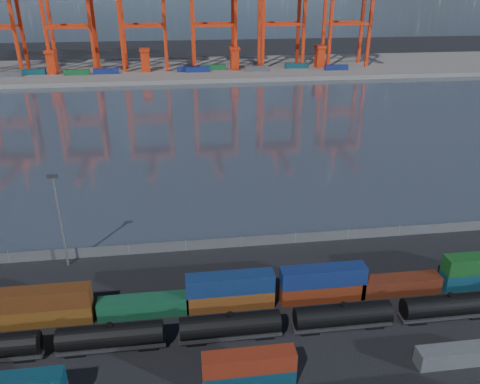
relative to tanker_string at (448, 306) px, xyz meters
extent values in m
plane|color=black|center=(-26.26, -4.56, -2.14)|extent=(700.00, 700.00, 0.00)
plane|color=#2C343F|center=(-26.26, 100.44, -2.13)|extent=(700.00, 700.00, 0.00)
cube|color=#514F4C|center=(-26.26, 205.44, -1.14)|extent=(700.00, 70.00, 2.00)
cube|color=#0C2E3F|center=(-29.70, -8.08, -0.94)|extent=(11.04, 2.24, 2.39)
cube|color=maroon|center=(-29.70, -8.08, 1.45)|extent=(11.04, 2.24, 2.39)
cube|color=#494D4E|center=(-2.99, -8.08, -0.94)|extent=(11.04, 2.24, 2.39)
cube|color=brown|center=(-56.20, 6.79, -0.75)|extent=(12.82, 2.61, 2.78)
cube|color=#4C270F|center=(-56.20, 6.79, 2.03)|extent=(12.82, 2.61, 2.78)
cube|color=#12452B|center=(-42.75, 6.79, -0.75)|extent=(12.82, 2.61, 2.78)
cube|color=brown|center=(-30.20, 6.79, -0.75)|extent=(12.82, 2.61, 2.78)
cube|color=#0F244E|center=(-30.20, 6.79, 2.03)|extent=(12.82, 2.61, 2.78)
cube|color=#63220E|center=(-16.30, 6.79, -0.75)|extent=(12.82, 2.61, 2.78)
cube|color=navy|center=(-16.30, 6.79, 2.03)|extent=(12.82, 2.61, 2.78)
cube|color=#501E10|center=(-4.11, 6.79, -0.75)|extent=(12.82, 2.61, 2.78)
cube|color=black|center=(-57.37, 0.00, -1.83)|extent=(2.57, 1.85, 0.62)
cylinder|color=black|center=(-46.50, 0.00, 0.23)|extent=(13.37, 2.98, 2.98)
cylinder|color=black|center=(-46.50, 0.00, 1.87)|extent=(0.82, 0.82, 0.51)
cube|color=black|center=(-46.50, 0.00, -1.42)|extent=(13.88, 2.06, 0.41)
cube|color=black|center=(-51.13, 0.00, -1.83)|extent=(2.57, 1.85, 0.62)
cube|color=black|center=(-41.87, 0.00, -1.83)|extent=(2.57, 1.85, 0.62)
cylinder|color=black|center=(-31.00, 0.00, 0.23)|extent=(13.37, 2.98, 2.98)
cylinder|color=black|center=(-31.00, 0.00, 1.87)|extent=(0.82, 0.82, 0.51)
cube|color=black|center=(-31.00, 0.00, -1.42)|extent=(13.88, 2.06, 0.41)
cube|color=black|center=(-35.63, 0.00, -1.83)|extent=(2.57, 1.85, 0.62)
cube|color=black|center=(-26.37, 0.00, -1.83)|extent=(2.57, 1.85, 0.62)
cylinder|color=black|center=(-15.50, 0.00, 0.23)|extent=(13.37, 2.98, 2.98)
cylinder|color=black|center=(-15.50, 0.00, 1.87)|extent=(0.82, 0.82, 0.51)
cube|color=black|center=(-15.50, 0.00, -1.42)|extent=(13.88, 2.06, 0.41)
cube|color=black|center=(-20.13, 0.00, -1.83)|extent=(2.57, 1.85, 0.62)
cube|color=black|center=(-10.87, 0.00, -1.83)|extent=(2.57, 1.85, 0.62)
cylinder|color=black|center=(0.00, 0.00, 0.23)|extent=(13.37, 2.98, 2.98)
cylinder|color=black|center=(0.00, 0.00, 1.87)|extent=(0.82, 0.82, 0.51)
cube|color=black|center=(0.00, 0.00, -1.42)|extent=(13.88, 2.06, 0.41)
cube|color=black|center=(-4.63, 0.00, -1.83)|extent=(2.57, 1.85, 0.62)
cube|color=black|center=(4.63, 0.00, -1.83)|extent=(2.57, 1.85, 0.62)
cube|color=#595B5E|center=(-26.26, 23.44, -1.14)|extent=(160.00, 0.06, 2.00)
cylinder|color=slate|center=(-66.26, 23.44, -1.04)|extent=(0.12, 0.12, 2.20)
cylinder|color=slate|center=(-56.26, 23.44, -1.04)|extent=(0.12, 0.12, 2.20)
cylinder|color=slate|center=(-46.26, 23.44, -1.04)|extent=(0.12, 0.12, 2.20)
cylinder|color=slate|center=(-36.26, 23.44, -1.04)|extent=(0.12, 0.12, 2.20)
cylinder|color=slate|center=(-26.26, 23.44, -1.04)|extent=(0.12, 0.12, 2.20)
cylinder|color=slate|center=(-16.26, 23.44, -1.04)|extent=(0.12, 0.12, 2.20)
cylinder|color=slate|center=(-6.26, 23.44, -1.04)|extent=(0.12, 0.12, 2.20)
cylinder|color=slate|center=(3.74, 23.44, -1.04)|extent=(0.12, 0.12, 2.20)
cylinder|color=slate|center=(13.74, 23.44, -1.04)|extent=(0.12, 0.12, 2.20)
cylinder|color=slate|center=(-56.26, 21.44, 5.86)|extent=(0.36, 0.36, 16.00)
cube|color=black|center=(-56.26, 21.44, 14.16)|extent=(1.60, 0.40, 0.60)
cube|color=red|center=(-110.75, 194.71, 19.35)|extent=(1.53, 1.53, 42.97)
cube|color=red|center=(-110.75, 206.17, 19.35)|extent=(1.53, 1.53, 42.97)
cube|color=red|center=(-96.76, 194.71, 19.35)|extent=(1.53, 1.53, 42.97)
cube|color=red|center=(-96.76, 206.17, 19.35)|extent=(1.53, 1.53, 42.97)
cube|color=red|center=(-75.75, 194.71, 19.35)|extent=(1.53, 1.53, 42.97)
cube|color=red|center=(-75.75, 206.17, 19.35)|extent=(1.53, 1.53, 42.97)
cube|color=red|center=(-86.26, 194.71, 21.49)|extent=(21.01, 1.34, 1.34)
cube|color=red|center=(-86.26, 206.17, 21.49)|extent=(21.01, 1.34, 1.34)
cube|color=red|center=(-61.76, 194.71, 19.35)|extent=(1.53, 1.53, 42.97)
cube|color=red|center=(-61.76, 206.17, 19.35)|extent=(1.53, 1.53, 42.97)
cube|color=red|center=(-40.75, 194.71, 19.35)|extent=(1.53, 1.53, 42.97)
cube|color=red|center=(-40.75, 206.17, 19.35)|extent=(1.53, 1.53, 42.97)
cube|color=red|center=(-51.26, 194.71, 21.49)|extent=(21.01, 1.34, 1.34)
cube|color=red|center=(-51.26, 206.17, 21.49)|extent=(21.01, 1.34, 1.34)
cube|color=red|center=(-26.76, 194.71, 19.35)|extent=(1.53, 1.53, 42.97)
cube|color=red|center=(-26.76, 206.17, 19.35)|extent=(1.53, 1.53, 42.97)
cube|color=red|center=(-5.75, 194.71, 19.35)|extent=(1.53, 1.53, 42.97)
cube|color=red|center=(-5.75, 206.17, 19.35)|extent=(1.53, 1.53, 42.97)
cube|color=red|center=(-16.26, 194.71, 21.49)|extent=(21.01, 1.34, 1.34)
cube|color=red|center=(-16.26, 206.17, 21.49)|extent=(21.01, 1.34, 1.34)
cube|color=red|center=(8.24, 194.71, 19.35)|extent=(1.53, 1.53, 42.97)
cube|color=red|center=(8.24, 206.17, 19.35)|extent=(1.53, 1.53, 42.97)
cube|color=red|center=(29.25, 194.71, 19.35)|extent=(1.53, 1.53, 42.97)
cube|color=red|center=(29.25, 206.17, 19.35)|extent=(1.53, 1.53, 42.97)
cube|color=red|center=(18.74, 194.71, 21.49)|extent=(21.01, 1.34, 1.34)
cube|color=red|center=(18.74, 206.17, 21.49)|extent=(21.01, 1.34, 1.34)
cube|color=red|center=(43.24, 194.71, 19.35)|extent=(1.53, 1.53, 42.97)
cube|color=red|center=(43.24, 206.17, 19.35)|extent=(1.53, 1.53, 42.97)
cube|color=red|center=(64.25, 194.71, 19.35)|extent=(1.53, 1.53, 42.97)
cube|color=red|center=(64.25, 206.17, 19.35)|extent=(1.53, 1.53, 42.97)
cube|color=red|center=(53.74, 194.71, 21.49)|extent=(21.01, 1.34, 1.34)
cube|color=red|center=(53.74, 206.17, 21.49)|extent=(21.01, 1.34, 1.34)
cube|color=navy|center=(-25.60, 190.12, 1.16)|extent=(12.00, 2.44, 2.60)
cube|color=navy|center=(45.08, 186.37, 1.16)|extent=(12.00, 2.44, 2.60)
cube|color=navy|center=(-29.90, 191.52, 1.16)|extent=(12.00, 2.44, 2.60)
cube|color=#0C3842|center=(-105.55, 193.92, 1.16)|extent=(12.00, 2.44, 2.60)
cube|color=#3F4244|center=(-115.50, 189.17, 1.16)|extent=(12.00, 2.44, 2.60)
cube|color=#3F4244|center=(4.12, 188.14, 1.16)|extent=(12.00, 2.44, 2.60)
cube|color=#144C23|center=(-84.01, 189.64, 1.16)|extent=(12.00, 2.44, 2.60)
cube|color=navy|center=(-70.42, 190.97, 1.16)|extent=(12.00, 2.44, 2.60)
cube|color=#144C23|center=(-16.92, 194.92, 1.16)|extent=(12.00, 2.44, 2.60)
cube|color=#0C3842|center=(26.15, 194.27, 1.16)|extent=(12.00, 2.44, 2.60)
cube|color=red|center=(-96.26, 195.44, 4.86)|extent=(4.00, 6.00, 10.00)
cube|color=red|center=(-96.26, 195.44, 10.36)|extent=(5.00, 7.00, 1.20)
cube|color=red|center=(-51.26, 195.44, 4.86)|extent=(4.00, 6.00, 10.00)
cube|color=red|center=(-51.26, 195.44, 10.36)|extent=(5.00, 7.00, 1.20)
cube|color=red|center=(-6.26, 195.44, 4.86)|extent=(4.00, 6.00, 10.00)
cube|color=red|center=(-6.26, 195.44, 10.36)|extent=(5.00, 7.00, 1.20)
cube|color=red|center=(38.74, 195.44, 4.86)|extent=(4.00, 6.00, 10.00)
cube|color=red|center=(38.74, 195.44, 10.36)|extent=(5.00, 7.00, 1.20)
camera|label=1|loc=(-36.25, -48.95, 41.97)|focal=35.00mm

